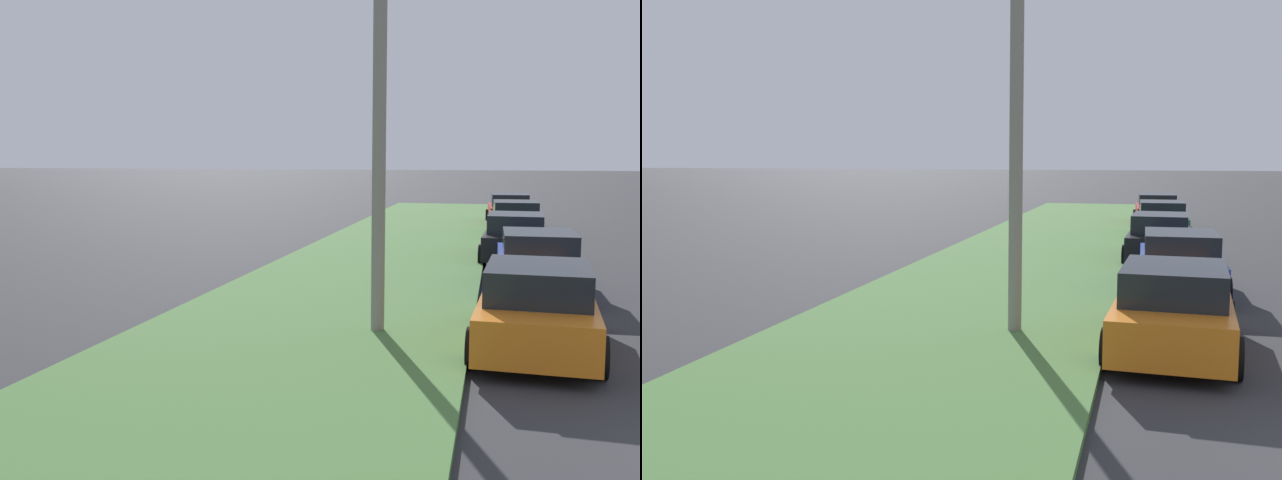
{
  "view_description": "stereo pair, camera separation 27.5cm",
  "coord_description": "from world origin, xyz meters",
  "views": [
    {
      "loc": [
        -7.51,
        3.69,
        3.24
      ],
      "look_at": [
        10.78,
        8.19,
        1.04
      ],
      "focal_mm": 41.05,
      "sensor_mm": 36.0,
      "label": 1
    },
    {
      "loc": [
        -7.45,
        3.43,
        3.24
      ],
      "look_at": [
        10.78,
        8.19,
        1.04
      ],
      "focal_mm": 41.05,
      "sensor_mm": 36.0,
      "label": 2
    }
  ],
  "objects": [
    {
      "name": "parked_car_black",
      "position": [
        15.41,
        3.18,
        0.72
      ],
      "size": [
        4.38,
        2.17,
        1.47
      ],
      "rotation": [
        0.0,
        0.0,
        -0.04
      ],
      "color": "black",
      "rests_on": "ground"
    },
    {
      "name": "parked_car_green",
      "position": [
        21.64,
        3.09,
        0.72
      ],
      "size": [
        4.37,
        2.15,
        1.47
      ],
      "rotation": [
        0.0,
        0.0,
        0.04
      ],
      "color": "#1E6B38",
      "rests_on": "ground"
    },
    {
      "name": "parked_car_red",
      "position": [
        27.05,
        3.25,
        0.72
      ],
      "size": [
        4.37,
        2.16,
        1.47
      ],
      "rotation": [
        0.0,
        0.0,
        0.04
      ],
      "color": "red",
      "rests_on": "ground"
    },
    {
      "name": "streetlight",
      "position": [
        5.3,
        5.42,
        4.39
      ],
      "size": [
        1.09,
        2.8,
        7.5
      ],
      "color": "gray",
      "rests_on": "ground"
    },
    {
      "name": "parked_car_orange",
      "position": [
        4.82,
        3.04,
        0.72
      ],
      "size": [
        4.39,
        2.19,
        1.47
      ],
      "rotation": [
        0.0,
        0.0,
        -0.05
      ],
      "color": "orange",
      "rests_on": "ground"
    },
    {
      "name": "grass_median",
      "position": [
        10.0,
        7.1,
        0.06
      ],
      "size": [
        60.0,
        6.0,
        0.12
      ],
      "primitive_type": "cube",
      "color": "#477238",
      "rests_on": "ground"
    },
    {
      "name": "parked_car_blue",
      "position": [
        10.16,
        2.78,
        0.72
      ],
      "size": [
        4.32,
        2.07,
        1.47
      ],
      "rotation": [
        0.0,
        0.0,
        0.01
      ],
      "color": "#23389E",
      "rests_on": "ground"
    }
  ]
}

